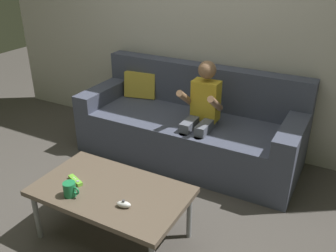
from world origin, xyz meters
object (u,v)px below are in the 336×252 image
Objects in this scene: couch at (190,127)px; person_seated_on_couch at (201,112)px; nunchuk_white at (124,204)px; coffee_mug at (70,189)px; game_remote_lime_near_edge at (75,180)px; coffee_table at (111,194)px.

person_seated_on_couch is at bearing -44.16° from couch.
coffee_mug is (-0.36, -0.06, 0.03)m from nunchuk_white.
coffee_mug reaches higher than game_remote_lime_near_edge.
nunchuk_white is at bearing -8.66° from game_remote_lime_near_edge.
coffee_mug is at bearing -169.92° from nunchuk_white.
game_remote_lime_near_edge is 0.44m from nunchuk_white.
game_remote_lime_near_edge reaches higher than coffee_table.
coffee_table is at bearing -98.05° from person_seated_on_couch.
person_seated_on_couch is 8.34× the size of coffee_mug.
couch is at bearing 91.41° from coffee_table.
nunchuk_white is (0.18, -0.11, 0.05)m from coffee_table.
nunchuk_white is at bearing -88.85° from person_seated_on_couch.
game_remote_lime_near_edge is at bearing -99.83° from couch.
person_seated_on_couch is 0.97× the size of coffee_table.
game_remote_lime_near_edge is (-0.41, -1.14, -0.15)m from person_seated_on_couch.
couch is at bearing 83.98° from coffee_mug.
game_remote_lime_near_edge is at bearing -170.43° from coffee_table.
person_seated_on_couch reaches higher than nunchuk_white.
coffee_table is 0.22m from nunchuk_white.
coffee_mug is (-0.34, -1.27, -0.12)m from person_seated_on_couch.
person_seated_on_couch is at bearing 69.97° from game_remote_lime_near_edge.
coffee_table is 0.27m from coffee_mug.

